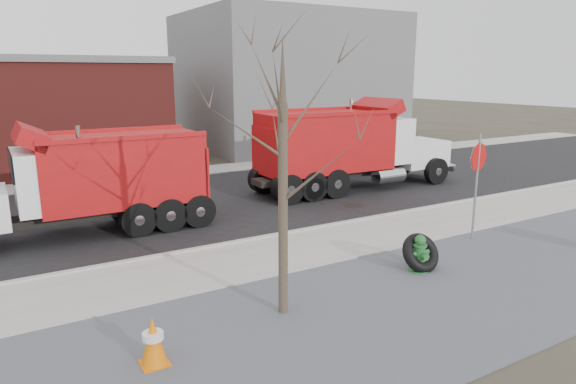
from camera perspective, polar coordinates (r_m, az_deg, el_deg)
ground at (r=13.82m, az=5.60°, el=-6.07°), size 120.00×120.00×0.00m
gravel_verge at (r=11.39m, az=16.20°, el=-10.79°), size 60.00×5.00×0.03m
sidewalk at (r=14.00m, az=4.99°, el=-5.67°), size 60.00×2.50×0.06m
curb at (r=15.02m, az=2.11°, el=-4.22°), size 60.00×0.15×0.11m
road at (r=19.05m, az=-5.62°, el=-0.66°), size 60.00×9.40×0.02m
far_sidewalk at (r=24.22m, az=-11.35°, el=2.16°), size 60.00×2.00×0.06m
building_grey at (r=33.07m, az=-0.12°, el=12.21°), size 12.00×10.00×8.00m
bare_tree at (r=9.21m, az=-0.58°, el=5.42°), size 3.20×3.20×5.20m
fire_hydrant at (r=12.33m, az=14.42°, el=-6.80°), size 0.51×0.50×0.91m
truck_tire at (r=12.44m, az=14.51°, el=-6.58°), size 1.00×0.79×0.95m
stop_sign at (r=14.71m, az=20.32°, el=2.42°), size 0.79×0.19×2.96m
traffic_cone_far at (r=8.64m, az=-14.74°, el=-15.76°), size 0.43×0.43×0.83m
dump_truck_red_a at (r=20.27m, az=6.76°, el=5.24°), size 8.67×2.56×3.50m
dump_truck_red_b at (r=15.46m, az=-21.31°, el=1.39°), size 7.53×2.21×3.19m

